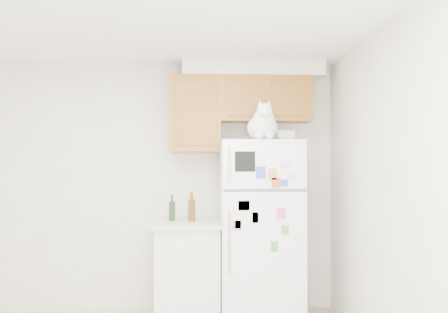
{
  "coord_description": "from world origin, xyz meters",
  "views": [
    {
      "loc": [
        0.53,
        -3.37,
        1.46
      ],
      "look_at": [
        0.77,
        1.55,
        1.55
      ],
      "focal_mm": 42.0,
      "sensor_mm": 36.0,
      "label": 1
    }
  ],
  "objects": [
    {
      "name": "base_counter",
      "position": [
        0.43,
        1.68,
        0.46
      ],
      "size": [
        0.64,
        0.64,
        0.92
      ],
      "color": "white",
      "rests_on": "ground_plane"
    },
    {
      "name": "bottle_amber",
      "position": [
        0.47,
        1.77,
        1.07
      ],
      "size": [
        0.07,
        0.07,
        0.29
      ],
      "primitive_type": null,
      "color": "#593814",
      "rests_on": "base_counter"
    },
    {
      "name": "storage_box_back",
      "position": [
        1.35,
        1.64,
        1.75
      ],
      "size": [
        0.21,
        0.18,
        0.1
      ],
      "primitive_type": "cube",
      "rotation": [
        0.0,
        0.0,
        0.34
      ],
      "color": "white",
      "rests_on": "refrigerator"
    },
    {
      "name": "room_shell",
      "position": [
        0.12,
        0.24,
        1.67
      ],
      "size": [
        3.84,
        4.04,
        2.52
      ],
      "color": "white",
      "rests_on": "ground_plane"
    },
    {
      "name": "cat",
      "position": [
        1.12,
        1.4,
        1.83
      ],
      "size": [
        0.34,
        0.5,
        0.36
      ],
      "color": "white",
      "rests_on": "refrigerator"
    },
    {
      "name": "storage_box_front",
      "position": [
        1.28,
        1.6,
        1.74
      ],
      "size": [
        0.18,
        0.16,
        0.09
      ],
      "primitive_type": "cube",
      "rotation": [
        0.0,
        0.0,
        0.39
      ],
      "color": "white",
      "rests_on": "refrigerator"
    },
    {
      "name": "bottle_green",
      "position": [
        0.27,
        1.8,
        1.05
      ],
      "size": [
        0.06,
        0.06,
        0.26
      ],
      "primitive_type": null,
      "color": "#19381E",
      "rests_on": "base_counter"
    },
    {
      "name": "refrigerator",
      "position": [
        1.12,
        1.61,
        0.85
      ],
      "size": [
        0.76,
        0.78,
        1.7
      ],
      "color": "white",
      "rests_on": "ground_plane"
    }
  ]
}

